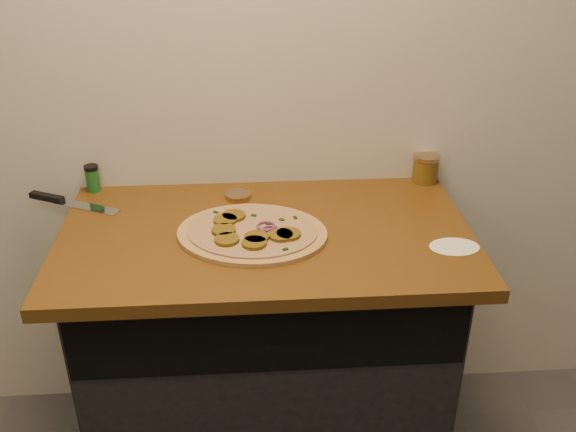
{
  "coord_description": "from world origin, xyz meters",
  "views": [
    {
      "loc": [
        -0.05,
        -0.21,
        1.82
      ],
      "look_at": [
        0.07,
        1.41,
        0.95
      ],
      "focal_mm": 40.0,
      "sensor_mm": 36.0,
      "label": 1
    }
  ],
  "objects": [
    {
      "name": "spice_shaker",
      "position": [
        -0.55,
        1.72,
        0.95
      ],
      "size": [
        0.04,
        0.04,
        0.09
      ],
      "color": "#1B5723",
      "rests_on": "countertop"
    },
    {
      "name": "pizza",
      "position": [
        -0.04,
        1.39,
        0.91
      ],
      "size": [
        0.5,
        0.5,
        0.03
      ],
      "color": "tan",
      "rests_on": "countertop"
    },
    {
      "name": "mason_jar_lid",
      "position": [
        -0.08,
        1.63,
        0.91
      ],
      "size": [
        0.11,
        0.11,
        0.02
      ],
      "primitive_type": "cylinder",
      "rotation": [
        0.0,
        0.0,
        -0.42
      ],
      "color": "tan",
      "rests_on": "countertop"
    },
    {
      "name": "chefs_knife",
      "position": [
        -0.62,
        1.63,
        0.91
      ],
      "size": [
        0.31,
        0.17,
        0.02
      ],
      "color": "#B7BAC1",
      "rests_on": "countertop"
    },
    {
      "name": "flour_spill",
      "position": [
        0.52,
        1.29,
        0.9
      ],
      "size": [
        0.14,
        0.14,
        0.0
      ],
      "primitive_type": "cylinder",
      "rotation": [
        0.0,
        0.0,
        0.01
      ],
      "color": "white",
      "rests_on": "countertop"
    },
    {
      "name": "countertop",
      "position": [
        0.0,
        1.42,
        0.88
      ],
      "size": [
        1.2,
        0.7,
        0.04
      ],
      "primitive_type": "cube",
      "color": "brown",
      "rests_on": "cabinet"
    },
    {
      "name": "cabinet",
      "position": [
        0.0,
        1.45,
        0.43
      ],
      "size": [
        1.1,
        0.6,
        0.86
      ],
      "primitive_type": "cube",
      "color": "black",
      "rests_on": "ground"
    },
    {
      "name": "salsa_jar",
      "position": [
        0.55,
        1.72,
        0.95
      ],
      "size": [
        0.09,
        0.09,
        0.1
      ],
      "color": "maroon",
      "rests_on": "countertop"
    },
    {
      "name": "room_shell",
      "position": [
        0.0,
        0.0,
        1.7
      ],
      "size": [
        4.02,
        3.52,
        2.71
      ],
      "color": "beige",
      "rests_on": "ground"
    }
  ]
}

